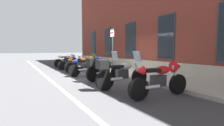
{
  "coord_description": "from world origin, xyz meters",
  "views": [
    {
      "loc": [
        8.21,
        -4.57,
        1.38
      ],
      "look_at": [
        0.3,
        0.1,
        0.65
      ],
      "focal_mm": 26.61,
      "sensor_mm": 36.0,
      "label": 1
    }
  ],
  "objects_px": {
    "motorcycle_white_sport": "(67,60)",
    "parking_sign": "(112,44)",
    "motorcycle_black_naked": "(72,63)",
    "motorcycle_orange_sport": "(83,63)",
    "motorcycle_blue_sport": "(90,65)",
    "barrel_planter": "(94,61)",
    "motorcycle_silver_touring": "(121,73)",
    "motorcycle_red_sport": "(162,78)",
    "motorcycle_green_touring": "(104,68)"
  },
  "relations": [
    {
      "from": "motorcycle_white_sport",
      "to": "motorcycle_orange_sport",
      "type": "bearing_deg",
      "value": 0.45
    },
    {
      "from": "parking_sign",
      "to": "motorcycle_white_sport",
      "type": "bearing_deg",
      "value": -164.75
    },
    {
      "from": "motorcycle_orange_sport",
      "to": "motorcycle_blue_sport",
      "type": "relative_size",
      "value": 1.01
    },
    {
      "from": "motorcycle_blue_sport",
      "to": "motorcycle_silver_touring",
      "type": "xyz_separation_m",
      "value": [
        3.33,
        -0.22,
        -0.0
      ]
    },
    {
      "from": "motorcycle_silver_touring",
      "to": "parking_sign",
      "type": "distance_m",
      "value": 3.98
    },
    {
      "from": "motorcycle_orange_sport",
      "to": "motorcycle_green_touring",
      "type": "distance_m",
      "value": 3.2
    },
    {
      "from": "parking_sign",
      "to": "barrel_planter",
      "type": "relative_size",
      "value": 2.54
    },
    {
      "from": "motorcycle_black_naked",
      "to": "motorcycle_green_touring",
      "type": "relative_size",
      "value": 1.01
    },
    {
      "from": "motorcycle_black_naked",
      "to": "motorcycle_silver_touring",
      "type": "xyz_separation_m",
      "value": [
        6.63,
        -0.26,
        0.08
      ]
    },
    {
      "from": "parking_sign",
      "to": "motorcycle_red_sport",
      "type": "bearing_deg",
      "value": -14.23
    },
    {
      "from": "motorcycle_white_sport",
      "to": "motorcycle_orange_sport",
      "type": "height_order",
      "value": "motorcycle_white_sport"
    },
    {
      "from": "motorcycle_black_naked",
      "to": "motorcycle_orange_sport",
      "type": "distance_m",
      "value": 1.73
    },
    {
      "from": "motorcycle_orange_sport",
      "to": "motorcycle_silver_touring",
      "type": "bearing_deg",
      "value": -4.67
    },
    {
      "from": "motorcycle_black_naked",
      "to": "barrel_planter",
      "type": "height_order",
      "value": "barrel_planter"
    },
    {
      "from": "motorcycle_blue_sport",
      "to": "barrel_planter",
      "type": "bearing_deg",
      "value": 152.23
    },
    {
      "from": "motorcycle_silver_touring",
      "to": "motorcycle_red_sport",
      "type": "xyz_separation_m",
      "value": [
        1.53,
        0.43,
        0.01
      ]
    },
    {
      "from": "motorcycle_black_naked",
      "to": "parking_sign",
      "type": "bearing_deg",
      "value": 23.84
    },
    {
      "from": "motorcycle_black_naked",
      "to": "motorcycle_red_sport",
      "type": "bearing_deg",
      "value": 1.18
    },
    {
      "from": "motorcycle_green_touring",
      "to": "motorcycle_red_sport",
      "type": "bearing_deg",
      "value": 3.91
    },
    {
      "from": "motorcycle_white_sport",
      "to": "motorcycle_black_naked",
      "type": "distance_m",
      "value": 1.6
    },
    {
      "from": "motorcycle_orange_sport",
      "to": "motorcycle_silver_touring",
      "type": "relative_size",
      "value": 0.99
    },
    {
      "from": "motorcycle_red_sport",
      "to": "motorcycle_green_touring",
      "type": "bearing_deg",
      "value": -176.09
    },
    {
      "from": "motorcycle_black_naked",
      "to": "motorcycle_orange_sport",
      "type": "height_order",
      "value": "motorcycle_orange_sport"
    },
    {
      "from": "motorcycle_blue_sport",
      "to": "parking_sign",
      "type": "height_order",
      "value": "parking_sign"
    },
    {
      "from": "motorcycle_white_sport",
      "to": "motorcycle_red_sport",
      "type": "relative_size",
      "value": 0.95
    },
    {
      "from": "motorcycle_silver_touring",
      "to": "parking_sign",
      "type": "xyz_separation_m",
      "value": [
        -3.41,
        1.69,
        1.18
      ]
    },
    {
      "from": "motorcycle_green_touring",
      "to": "motorcycle_red_sport",
      "type": "distance_m",
      "value": 3.25
    },
    {
      "from": "motorcycle_blue_sport",
      "to": "motorcycle_silver_touring",
      "type": "relative_size",
      "value": 0.99
    },
    {
      "from": "motorcycle_orange_sport",
      "to": "parking_sign",
      "type": "relative_size",
      "value": 0.87
    },
    {
      "from": "motorcycle_green_touring",
      "to": "parking_sign",
      "type": "relative_size",
      "value": 0.81
    },
    {
      "from": "barrel_planter",
      "to": "motorcycle_black_naked",
      "type": "bearing_deg",
      "value": -86.67
    },
    {
      "from": "motorcycle_blue_sport",
      "to": "motorcycle_green_touring",
      "type": "height_order",
      "value": "motorcycle_green_touring"
    },
    {
      "from": "motorcycle_green_touring",
      "to": "parking_sign",
      "type": "distance_m",
      "value": 2.54
    },
    {
      "from": "motorcycle_green_touring",
      "to": "motorcycle_black_naked",
      "type": "bearing_deg",
      "value": 179.38
    },
    {
      "from": "motorcycle_green_touring",
      "to": "motorcycle_orange_sport",
      "type": "bearing_deg",
      "value": 176.6
    },
    {
      "from": "parking_sign",
      "to": "barrel_planter",
      "type": "bearing_deg",
      "value": 174.46
    },
    {
      "from": "motorcycle_red_sport",
      "to": "parking_sign",
      "type": "xyz_separation_m",
      "value": [
        -4.94,
        1.25,
        1.16
      ]
    },
    {
      "from": "motorcycle_green_touring",
      "to": "motorcycle_red_sport",
      "type": "relative_size",
      "value": 0.95
    },
    {
      "from": "motorcycle_white_sport",
      "to": "barrel_planter",
      "type": "height_order",
      "value": "barrel_planter"
    },
    {
      "from": "motorcycle_black_naked",
      "to": "motorcycle_red_sport",
      "type": "relative_size",
      "value": 0.97
    },
    {
      "from": "motorcycle_black_naked",
      "to": "motorcycle_white_sport",
      "type": "bearing_deg",
      "value": 176.02
    },
    {
      "from": "motorcycle_black_naked",
      "to": "barrel_planter",
      "type": "relative_size",
      "value": 2.09
    },
    {
      "from": "motorcycle_blue_sport",
      "to": "motorcycle_white_sport",
      "type": "bearing_deg",
      "value": 178.18
    },
    {
      "from": "motorcycle_white_sport",
      "to": "motorcycle_silver_touring",
      "type": "distance_m",
      "value": 8.23
    },
    {
      "from": "motorcycle_white_sport",
      "to": "parking_sign",
      "type": "bearing_deg",
      "value": 15.25
    },
    {
      "from": "motorcycle_black_naked",
      "to": "motorcycle_orange_sport",
      "type": "bearing_deg",
      "value": 4.54
    },
    {
      "from": "motorcycle_white_sport",
      "to": "motorcycle_silver_touring",
      "type": "relative_size",
      "value": 0.93
    },
    {
      "from": "motorcycle_orange_sport",
      "to": "motorcycle_green_touring",
      "type": "xyz_separation_m",
      "value": [
        3.2,
        -0.19,
        -0.01
      ]
    },
    {
      "from": "motorcycle_blue_sport",
      "to": "parking_sign",
      "type": "relative_size",
      "value": 0.86
    },
    {
      "from": "motorcycle_red_sport",
      "to": "barrel_planter",
      "type": "distance_m",
      "value": 8.41
    }
  ]
}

